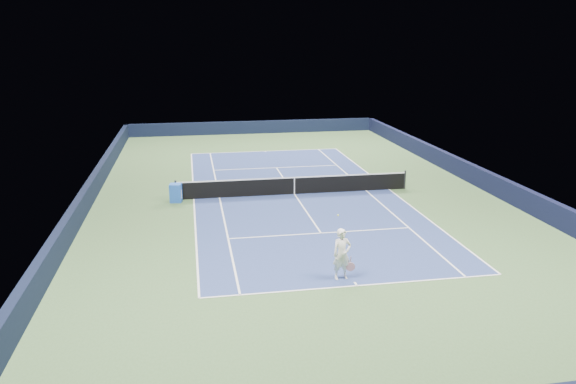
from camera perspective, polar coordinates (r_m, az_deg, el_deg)
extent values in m
plane|color=#3A5830|center=(30.95, 0.65, -0.21)|extent=(40.00, 40.00, 0.00)
cube|color=black|center=(50.00, -3.59, 6.58)|extent=(22.00, 0.35, 1.10)
cube|color=black|center=(34.43, 18.65, 1.54)|extent=(0.35, 40.00, 1.10)
cube|color=black|center=(30.75, -19.58, -0.19)|extent=(0.35, 40.00, 1.10)
cube|color=navy|center=(30.94, 0.65, -0.21)|extent=(10.97, 23.77, 0.01)
cube|color=white|center=(42.35, -2.34, 4.17)|extent=(10.97, 0.08, 0.00)
cube|color=white|center=(20.10, 7.03, -9.43)|extent=(10.97, 0.08, 0.00)
cube|color=white|center=(32.38, 10.23, 0.27)|extent=(0.08, 23.77, 0.00)
cube|color=white|center=(30.44, -9.55, -0.69)|extent=(0.08, 23.77, 0.00)
cube|color=white|center=(31.94, 7.92, 0.16)|extent=(0.08, 23.77, 0.00)
cube|color=white|center=(30.48, -6.98, -0.57)|extent=(0.08, 23.77, 0.00)
cube|color=white|center=(37.05, -1.19, 2.49)|extent=(8.23, 0.08, 0.00)
cube|color=white|center=(24.99, 3.38, -4.18)|extent=(8.23, 0.08, 0.00)
cube|color=white|center=(30.94, 0.65, -0.20)|extent=(0.08, 12.80, 0.00)
cube|color=white|center=(42.20, -2.31, 4.13)|extent=(0.08, 0.30, 0.00)
cube|color=white|center=(20.23, 6.90, -9.25)|extent=(0.08, 0.30, 0.00)
cylinder|color=black|center=(30.31, -11.32, 0.18)|extent=(0.10, 0.10, 1.07)
cylinder|color=black|center=(32.57, 11.79, 1.24)|extent=(0.10, 0.10, 1.07)
cube|color=black|center=(30.82, 0.65, 0.60)|extent=(12.80, 0.03, 0.91)
cube|color=white|center=(30.70, 0.65, 1.48)|extent=(12.80, 0.04, 0.06)
cube|color=white|center=(30.82, 0.65, 0.60)|extent=(0.05, 0.04, 0.91)
cube|color=blue|center=(29.97, -11.33, -0.09)|extent=(0.67, 0.63, 0.98)
cube|color=white|center=(29.98, -10.77, -0.14)|extent=(0.02, 0.43, 0.43)
imported|color=white|center=(20.22, 5.50, -6.31)|extent=(0.74, 0.54, 1.89)
cylinder|color=#CB8397|center=(20.36, 6.39, -6.94)|extent=(0.03, 0.03, 0.31)
cylinder|color=black|center=(20.45, 6.37, -7.56)|extent=(0.31, 0.02, 0.31)
cylinder|color=#CC84A1|center=(20.45, 6.37, -7.56)|extent=(0.33, 0.03, 0.33)
sphere|color=#DBEC32|center=(20.76, 5.11, -2.36)|extent=(0.07, 0.07, 0.07)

